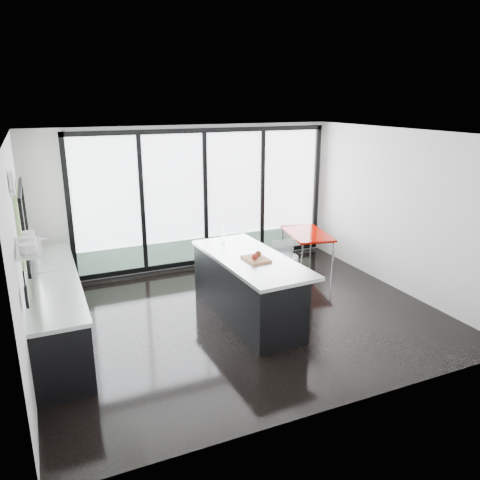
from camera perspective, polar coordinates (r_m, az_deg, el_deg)
name	(u,v)px	position (r m, az deg, el deg)	size (l,w,h in m)	color
floor	(242,316)	(7.44, 0.23, -9.22)	(6.00, 5.00, 0.00)	black
ceiling	(242,134)	(6.69, 0.26, 12.84)	(6.00, 5.00, 0.00)	white
wall_back	(204,204)	(9.29, -4.44, 4.39)	(6.00, 0.09, 2.80)	silver
wall_front	(342,291)	(4.88, 12.35, -6.07)	(6.00, 0.00, 2.80)	silver
wall_left	(21,238)	(6.60, -25.12, 0.23)	(0.26, 5.00, 2.80)	silver
wall_right	(400,211)	(8.57, 18.92, 3.34)	(0.00, 5.00, 2.80)	silver
counter_cabinets	(56,308)	(7.08, -21.56, -7.76)	(0.69, 3.24, 1.36)	black
island	(246,287)	(7.22, 0.78, -5.74)	(1.11, 2.42, 1.26)	black
bar_stool_near	(279,290)	(7.60, 4.73, -6.04)	(0.40, 0.40, 0.64)	silver
bar_stool_far	(285,278)	(7.92, 5.53, -4.58)	(0.48, 0.48, 0.77)	silver
red_table	(307,249)	(9.58, 8.12, -1.08)	(0.73, 1.29, 0.69)	#8E0900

